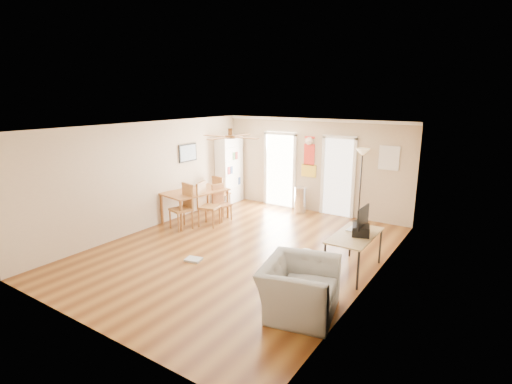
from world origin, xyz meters
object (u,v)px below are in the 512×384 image
Objects in this scene: wastebasket_a at (300,267)px; armchair at (299,288)px; dining_chair_far at (222,192)px; trash_can at (300,200)px; printer at (361,230)px; wastebasket_b at (306,258)px; dining_table at (196,206)px; torchiere_lamp at (360,186)px; bookshelf at (229,170)px; dining_chair_near at (181,207)px; dining_chair_right_b at (209,204)px; computer_desk at (354,253)px; dining_chair_right_a at (222,203)px.

wastebasket_a is 1.25m from armchair.
dining_chair_far reaches higher than trash_can.
printer reaches higher than wastebasket_b.
torchiere_lamp is (3.62, 2.19, 0.56)m from dining_table.
dining_chair_near is (0.51, -2.65, -0.45)m from bookshelf.
dining_table is (0.38, -1.98, -0.60)m from bookshelf.
bookshelf is 0.84m from dining_chair_far.
trash_can is 3.99m from wastebasket_a.
trash_can is 0.60× the size of armchair.
printer is (4.05, -0.55, 0.27)m from dining_chair_right_b.
dining_chair_near is at bearing 168.89° from wastebasket_a.
dining_chair_right_b is at bearing -143.24° from torchiere_lamp.
trash_can is 0.53× the size of computer_desk.
computer_desk reaches higher than trash_can.
dining_chair_near is 3.38m from trash_can.
trash_can reaches higher than wastebasket_b.
wastebasket_a is (3.76, -1.38, -0.24)m from dining_table.
bookshelf is 1.82× the size of dining_chair_right_b.
dining_table is 4.67m from printer.
dining_chair_near is 4.48m from printer.
dining_chair_right_a is 0.85× the size of dining_chair_near.
computer_desk is (4.38, -0.01, -0.18)m from dining_chair_near.
armchair is (0.68, -4.67, -0.57)m from torchiere_lamp.
dining_chair_near is at bearing 170.05° from dining_chair_right_a.
torchiere_lamp is (3.49, 2.86, 0.41)m from dining_chair_near.
bookshelf is 5.60m from computer_desk.
trash_can is (1.82, 2.84, -0.19)m from dining_chair_near.
dining_chair_far is 2.67× the size of printer.
torchiere_lamp is 5.43× the size of printer.
wastebasket_a is at bearing -157.88° from printer.
dining_table reaches higher than wastebasket_b.
dining_chair_far is 5.21m from printer.
trash_can is 1.77m from torchiere_lamp.
wastebasket_b is (-0.87, -0.21, -0.22)m from computer_desk.
wastebasket_b is at bearing -118.37° from dining_chair_right_b.
wastebasket_b is at bearing 11.97° from dining_chair_near.
trash_can is 3.83m from computer_desk.
dining_chair_far reaches higher than computer_desk.
dining_chair_far is at bearing 156.59° from computer_desk.
dining_chair_far reaches higher than wastebasket_b.
armchair is at bearing -116.75° from dining_chair_right_a.
dining_chair_right_b is at bearing -168.91° from dining_chair_right_a.
printer is at bearing 17.75° from computer_desk.
trash_can is (2.15, 0.82, -0.11)m from dining_chair_far.
wastebasket_b is (-0.96, -0.24, -0.68)m from printer.
trash_can is at bearing 14.15° from armchair.
torchiere_lamp is at bearing 0.71° from trash_can.
trash_can is (1.95, 2.17, -0.04)m from dining_table.
bookshelf is 2.76× the size of trash_can.
dining_table is at bearing 166.17° from wastebasket_b.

